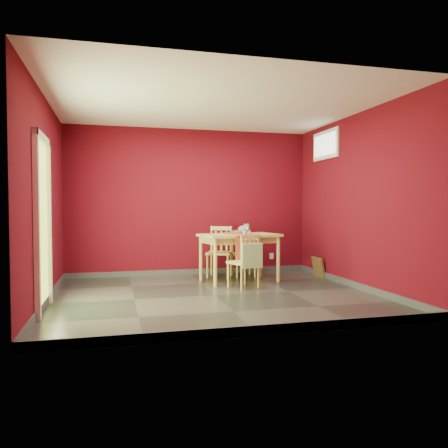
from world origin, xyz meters
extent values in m
plane|color=#2D342D|center=(0.00, 0.00, 0.00)|extent=(4.50, 4.50, 0.00)
plane|color=#560814|center=(0.00, 2.00, 1.35)|extent=(4.50, 0.00, 4.50)
plane|color=#560814|center=(0.00, -2.00, 1.35)|extent=(4.50, 0.00, 4.50)
plane|color=#560814|center=(-2.25, 0.00, 1.35)|extent=(0.00, 4.00, 4.00)
plane|color=#560814|center=(2.25, 0.00, 1.35)|extent=(0.00, 4.00, 4.00)
plane|color=white|center=(0.00, 0.00, 2.70)|extent=(4.50, 4.50, 0.00)
cube|color=#3F4244|center=(0.00, 1.99, 0.05)|extent=(4.50, 0.02, 0.10)
cube|color=#3F4244|center=(0.00, -1.99, 0.05)|extent=(4.50, 0.02, 0.10)
cube|color=#3F4244|center=(-2.24, 0.00, 0.05)|extent=(0.03, 4.00, 0.10)
cube|color=#3F4244|center=(2.24, 0.00, 0.05)|extent=(0.03, 4.00, 0.10)
cube|color=#B7D838|center=(-2.24, -0.40, 1.02)|extent=(0.02, 0.85, 2.05)
cube|color=white|center=(-2.21, -0.86, 1.06)|extent=(0.06, 0.08, 2.13)
cube|color=white|center=(-2.21, 0.06, 1.06)|extent=(0.06, 0.08, 2.13)
cube|color=white|center=(-2.21, -0.40, 2.09)|extent=(0.06, 1.01, 0.08)
cube|color=white|center=(2.23, 1.00, 2.35)|extent=(0.03, 0.90, 0.50)
cube|color=white|center=(2.21, 1.00, 2.35)|extent=(0.02, 0.76, 0.36)
cube|color=silver|center=(1.60, 1.99, 0.30)|extent=(0.08, 0.02, 0.12)
cube|color=#D6C164|center=(0.67, 1.05, 0.78)|extent=(1.40, 0.97, 0.04)
cube|color=#D6C164|center=(0.67, 1.05, 0.71)|extent=(1.25, 0.82, 0.11)
cylinder|color=#D6C164|center=(0.16, 0.64, 0.38)|extent=(0.06, 0.06, 0.76)
cylinder|color=#D6C164|center=(0.05, 1.26, 0.38)|extent=(0.06, 0.06, 0.76)
cylinder|color=#D6C164|center=(1.30, 0.85, 0.38)|extent=(0.06, 0.06, 0.76)
cylinder|color=#D6C164|center=(1.19, 1.46, 0.38)|extent=(0.06, 0.06, 0.76)
cube|color=#AB502C|center=(0.67, 1.05, 0.81)|extent=(0.52, 0.84, 0.01)
cube|color=#AB502C|center=(0.67, 0.65, 0.61)|extent=(0.38, 0.08, 0.39)
cube|color=#D6C164|center=(0.45, 1.56, 0.43)|extent=(0.56, 0.56, 0.04)
cylinder|color=#D6C164|center=(0.21, 1.47, 0.21)|extent=(0.04, 0.04, 0.41)
cylinder|color=#D6C164|center=(0.35, 1.80, 0.21)|extent=(0.04, 0.04, 0.41)
cylinder|color=#D6C164|center=(0.54, 1.32, 0.21)|extent=(0.04, 0.04, 0.41)
cylinder|color=#D6C164|center=(0.69, 1.66, 0.21)|extent=(0.04, 0.04, 0.41)
cylinder|color=#D6C164|center=(0.35, 1.80, 0.68)|extent=(0.04, 0.04, 0.45)
cylinder|color=#D6C164|center=(0.69, 1.66, 0.68)|extent=(0.04, 0.04, 0.45)
cube|color=#D6C164|center=(0.52, 1.73, 0.87)|extent=(0.37, 0.19, 0.07)
cube|color=#D6C164|center=(0.43, 1.77, 0.64)|extent=(0.04, 0.03, 0.35)
cube|color=#D6C164|center=(0.52, 1.73, 0.64)|extent=(0.04, 0.03, 0.35)
cube|color=#D6C164|center=(0.61, 1.69, 0.64)|extent=(0.04, 0.03, 0.35)
cube|color=#D6C164|center=(0.89, 1.54, 0.40)|extent=(0.40, 0.40, 0.04)
cylinder|color=#D6C164|center=(0.73, 1.38, 0.19)|extent=(0.03, 0.03, 0.38)
cylinder|color=#D6C164|center=(0.73, 1.71, 0.19)|extent=(0.03, 0.03, 0.38)
cylinder|color=#D6C164|center=(1.06, 1.37, 0.19)|extent=(0.03, 0.03, 0.38)
cylinder|color=#D6C164|center=(1.06, 1.71, 0.19)|extent=(0.03, 0.03, 0.38)
cylinder|color=#D6C164|center=(0.73, 1.71, 0.63)|extent=(0.03, 0.03, 0.42)
cylinder|color=#D6C164|center=(1.06, 1.71, 0.63)|extent=(0.03, 0.03, 0.42)
cube|color=#D6C164|center=(0.90, 1.71, 0.80)|extent=(0.35, 0.04, 0.07)
cube|color=#D6C164|center=(0.80, 1.71, 0.59)|extent=(0.03, 0.02, 0.33)
cube|color=#D6C164|center=(0.90, 1.71, 0.59)|extent=(0.03, 0.02, 0.33)
cube|color=#D6C164|center=(0.99, 1.71, 0.59)|extent=(0.03, 0.02, 0.33)
cube|color=#D6C164|center=(0.56, 0.45, 0.40)|extent=(0.51, 0.51, 0.04)
cylinder|color=#D6C164|center=(0.65, 0.66, 0.19)|extent=(0.03, 0.03, 0.38)
cylinder|color=#D6C164|center=(0.78, 0.36, 0.19)|extent=(0.03, 0.03, 0.38)
cylinder|color=#D6C164|center=(0.34, 0.54, 0.19)|extent=(0.03, 0.03, 0.38)
cylinder|color=#D6C164|center=(0.47, 0.23, 0.19)|extent=(0.03, 0.03, 0.38)
cylinder|color=#D6C164|center=(0.78, 0.36, 0.62)|extent=(0.03, 0.03, 0.42)
cylinder|color=#D6C164|center=(0.47, 0.23, 0.62)|extent=(0.03, 0.03, 0.42)
cube|color=#D6C164|center=(0.62, 0.29, 0.80)|extent=(0.34, 0.16, 0.06)
cube|color=#D6C164|center=(0.71, 0.33, 0.59)|extent=(0.04, 0.03, 0.32)
cube|color=#D6C164|center=(0.62, 0.29, 0.59)|extent=(0.04, 0.03, 0.32)
cube|color=#D6C164|center=(0.54, 0.26, 0.59)|extent=(0.04, 0.03, 0.32)
cube|color=#89A76A|center=(0.62, 0.21, 0.53)|extent=(0.31, 0.10, 0.37)
cylinder|color=#89A76A|center=(0.53, 0.27, 0.77)|extent=(0.02, 0.16, 0.02)
cylinder|color=#89A76A|center=(0.71, 0.27, 0.77)|extent=(0.02, 0.16, 0.02)
cube|color=brown|center=(2.19, 1.16, 0.18)|extent=(0.13, 0.35, 0.35)
cube|color=black|center=(2.19, 1.16, 0.18)|extent=(0.09, 0.25, 0.25)
camera|label=1|loc=(-1.39, -6.03, 1.26)|focal=35.00mm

